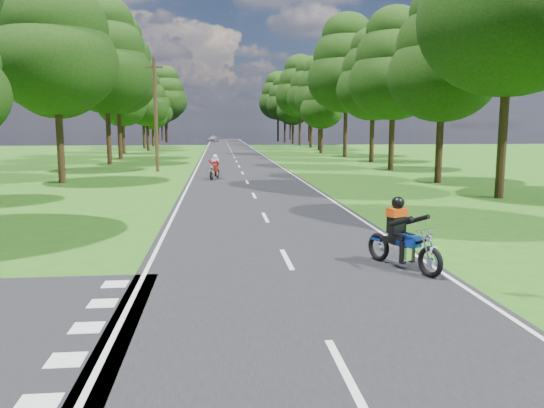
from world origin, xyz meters
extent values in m
plane|color=#245814|center=(0.00, 0.00, 0.00)|extent=(160.00, 160.00, 0.00)
cube|color=black|center=(0.00, 50.00, 0.01)|extent=(7.00, 140.00, 0.02)
cube|color=silver|center=(0.00, -4.00, 0.02)|extent=(0.12, 2.00, 0.01)
cube|color=silver|center=(0.00, 2.00, 0.02)|extent=(0.12, 2.00, 0.01)
cube|color=silver|center=(0.00, 8.00, 0.02)|extent=(0.12, 2.00, 0.01)
cube|color=silver|center=(0.00, 14.00, 0.02)|extent=(0.12, 2.00, 0.01)
cube|color=silver|center=(0.00, 20.00, 0.02)|extent=(0.12, 2.00, 0.01)
cube|color=silver|center=(0.00, 26.00, 0.02)|extent=(0.12, 2.00, 0.01)
cube|color=silver|center=(0.00, 32.00, 0.02)|extent=(0.12, 2.00, 0.01)
cube|color=silver|center=(0.00, 38.00, 0.02)|extent=(0.12, 2.00, 0.01)
cube|color=silver|center=(0.00, 44.00, 0.02)|extent=(0.12, 2.00, 0.01)
cube|color=silver|center=(0.00, 50.00, 0.02)|extent=(0.12, 2.00, 0.01)
cube|color=silver|center=(0.00, 56.00, 0.02)|extent=(0.12, 2.00, 0.01)
cube|color=silver|center=(0.00, 62.00, 0.02)|extent=(0.12, 2.00, 0.01)
cube|color=silver|center=(0.00, 68.00, 0.02)|extent=(0.12, 2.00, 0.01)
cube|color=silver|center=(0.00, 74.00, 0.02)|extent=(0.12, 2.00, 0.01)
cube|color=silver|center=(0.00, 80.00, 0.02)|extent=(0.12, 2.00, 0.01)
cube|color=silver|center=(0.00, 86.00, 0.02)|extent=(0.12, 2.00, 0.01)
cube|color=silver|center=(0.00, 92.00, 0.02)|extent=(0.12, 2.00, 0.01)
cube|color=silver|center=(0.00, 98.00, 0.02)|extent=(0.12, 2.00, 0.01)
cube|color=silver|center=(0.00, 104.00, 0.02)|extent=(0.12, 2.00, 0.01)
cube|color=silver|center=(0.00, 110.00, 0.02)|extent=(0.12, 2.00, 0.01)
cube|color=silver|center=(0.00, 116.00, 0.02)|extent=(0.12, 2.00, 0.01)
cube|color=silver|center=(-3.30, 50.00, 0.02)|extent=(0.10, 140.00, 0.01)
cube|color=silver|center=(3.30, 50.00, 0.02)|extent=(0.10, 140.00, 0.01)
cube|color=silver|center=(-3.80, -4.50, 0.02)|extent=(0.50, 0.50, 0.01)
cube|color=silver|center=(-3.80, -3.30, 0.02)|extent=(0.50, 0.50, 0.01)
cube|color=silver|center=(-3.80, -2.10, 0.02)|extent=(0.50, 0.50, 0.01)
cube|color=silver|center=(-3.80, -0.90, 0.02)|extent=(0.50, 0.50, 0.01)
cube|color=silver|center=(-3.80, 0.30, 0.02)|extent=(0.50, 0.50, 0.01)
cylinder|color=black|center=(-10.57, 20.76, 1.96)|extent=(0.40, 0.40, 3.91)
ellipsoid|color=black|center=(-10.57, 20.76, 6.78)|extent=(6.85, 6.85, 5.82)
ellipsoid|color=black|center=(-10.57, 20.76, 8.68)|extent=(5.87, 5.87, 4.99)
cylinder|color=black|center=(-12.94, 29.18, 1.90)|extent=(0.40, 0.40, 3.79)
ellipsoid|color=black|center=(-12.94, 29.18, 6.57)|extent=(6.64, 6.64, 5.64)
ellipsoid|color=black|center=(-12.94, 29.18, 8.41)|extent=(5.69, 5.69, 4.84)
ellipsoid|color=black|center=(-12.94, 29.18, 10.26)|extent=(4.27, 4.27, 3.63)
cylinder|color=black|center=(-10.82, 35.60, 2.16)|extent=(0.40, 0.40, 4.32)
ellipsoid|color=black|center=(-10.82, 35.60, 7.47)|extent=(7.56, 7.56, 6.42)
ellipsoid|color=black|center=(-10.82, 35.60, 9.58)|extent=(6.48, 6.48, 5.51)
ellipsoid|color=black|center=(-10.82, 35.60, 11.68)|extent=(4.86, 4.86, 4.13)
cylinder|color=black|center=(-11.26, 43.10, 2.20)|extent=(0.40, 0.40, 4.40)
ellipsoid|color=black|center=(-11.26, 43.10, 7.62)|extent=(7.71, 7.71, 6.55)
ellipsoid|color=black|center=(-11.26, 43.10, 9.77)|extent=(6.60, 6.60, 5.61)
ellipsoid|color=black|center=(-11.26, 43.10, 11.92)|extent=(4.95, 4.95, 4.21)
cylinder|color=black|center=(-12.61, 52.78, 1.60)|extent=(0.40, 0.40, 3.20)
ellipsoid|color=black|center=(-12.61, 52.78, 5.54)|extent=(5.60, 5.60, 4.76)
ellipsoid|color=black|center=(-12.61, 52.78, 7.10)|extent=(4.80, 4.80, 4.08)
ellipsoid|color=black|center=(-12.61, 52.78, 8.66)|extent=(3.60, 3.60, 3.06)
cylinder|color=black|center=(-10.75, 60.15, 1.61)|extent=(0.40, 0.40, 3.22)
ellipsoid|color=black|center=(-10.75, 60.15, 5.58)|extent=(5.64, 5.64, 4.79)
ellipsoid|color=black|center=(-10.75, 60.15, 7.15)|extent=(4.83, 4.83, 4.11)
ellipsoid|color=black|center=(-10.75, 60.15, 8.72)|extent=(3.62, 3.62, 3.08)
cylinder|color=black|center=(-12.29, 67.91, 1.80)|extent=(0.40, 0.40, 3.61)
ellipsoid|color=black|center=(-12.29, 67.91, 6.25)|extent=(6.31, 6.31, 5.37)
ellipsoid|color=black|center=(-12.29, 67.91, 8.01)|extent=(5.41, 5.41, 4.60)
ellipsoid|color=black|center=(-12.29, 67.91, 9.76)|extent=(4.06, 4.06, 3.45)
cylinder|color=black|center=(-11.94, 75.74, 1.33)|extent=(0.40, 0.40, 2.67)
ellipsoid|color=black|center=(-11.94, 75.74, 4.62)|extent=(4.67, 4.67, 3.97)
ellipsoid|color=black|center=(-11.94, 75.74, 5.92)|extent=(4.00, 4.00, 3.40)
ellipsoid|color=black|center=(-11.94, 75.74, 7.22)|extent=(3.00, 3.00, 2.55)
cylinder|color=black|center=(-12.18, 84.90, 1.54)|extent=(0.40, 0.40, 3.09)
ellipsoid|color=black|center=(-12.18, 84.90, 5.34)|extent=(5.40, 5.40, 4.59)
ellipsoid|color=black|center=(-12.18, 84.90, 6.85)|extent=(4.63, 4.63, 3.93)
ellipsoid|color=black|center=(-12.18, 84.90, 8.35)|extent=(3.47, 3.47, 2.95)
cylinder|color=black|center=(-11.23, 91.41, 2.24)|extent=(0.40, 0.40, 4.48)
ellipsoid|color=black|center=(-11.23, 91.41, 7.75)|extent=(7.84, 7.84, 6.66)
ellipsoid|color=black|center=(-11.23, 91.41, 9.94)|extent=(6.72, 6.72, 5.71)
ellipsoid|color=black|center=(-11.23, 91.41, 12.12)|extent=(5.04, 5.04, 4.28)
cylinder|color=black|center=(-12.28, 100.39, 2.05)|extent=(0.40, 0.40, 4.09)
ellipsoid|color=black|center=(-12.28, 100.39, 7.09)|extent=(7.16, 7.16, 6.09)
ellipsoid|color=black|center=(-12.28, 100.39, 9.08)|extent=(6.14, 6.14, 5.22)
ellipsoid|color=black|center=(-12.28, 100.39, 11.08)|extent=(4.61, 4.61, 3.92)
cylinder|color=black|center=(11.06, 12.20, 2.28)|extent=(0.40, 0.40, 4.56)
ellipsoid|color=black|center=(11.06, 12.20, 7.89)|extent=(7.98, 7.98, 6.78)
cylinder|color=black|center=(10.92, 18.69, 1.75)|extent=(0.40, 0.40, 3.49)
ellipsoid|color=black|center=(10.92, 18.69, 6.05)|extent=(6.12, 6.12, 5.20)
ellipsoid|color=black|center=(10.92, 18.69, 7.75)|extent=(5.24, 5.24, 4.46)
ellipsoid|color=black|center=(10.92, 18.69, 9.46)|extent=(3.93, 3.93, 3.34)
cylinder|color=black|center=(11.06, 27.58, 1.85)|extent=(0.40, 0.40, 3.69)
ellipsoid|color=black|center=(11.06, 27.58, 6.39)|extent=(6.46, 6.46, 5.49)
ellipsoid|color=black|center=(11.06, 27.58, 8.19)|extent=(5.54, 5.54, 4.71)
ellipsoid|color=black|center=(11.06, 27.58, 9.99)|extent=(4.15, 4.15, 3.53)
cylinder|color=black|center=(12.17, 36.42, 1.87)|extent=(0.40, 0.40, 3.74)
ellipsoid|color=black|center=(12.17, 36.42, 6.48)|extent=(6.55, 6.55, 5.57)
ellipsoid|color=black|center=(12.17, 36.42, 8.31)|extent=(5.62, 5.62, 4.77)
ellipsoid|color=black|center=(12.17, 36.42, 10.13)|extent=(4.21, 4.21, 3.58)
cylinder|color=black|center=(11.72, 44.72, 2.32)|extent=(0.40, 0.40, 4.64)
ellipsoid|color=black|center=(11.72, 44.72, 8.04)|extent=(8.12, 8.12, 6.91)
ellipsoid|color=black|center=(11.72, 44.72, 10.30)|extent=(6.96, 6.96, 5.92)
ellipsoid|color=black|center=(11.72, 44.72, 12.56)|extent=(5.22, 5.22, 4.44)
cylinder|color=black|center=(10.55, 51.92, 1.45)|extent=(0.40, 0.40, 2.91)
ellipsoid|color=black|center=(10.55, 51.92, 5.03)|extent=(5.09, 5.09, 4.33)
ellipsoid|color=black|center=(10.55, 51.92, 6.45)|extent=(4.36, 4.36, 3.71)
ellipsoid|color=black|center=(10.55, 51.92, 7.87)|extent=(3.27, 3.27, 2.78)
cylinder|color=black|center=(11.77, 59.40, 1.94)|extent=(0.40, 0.40, 3.88)
ellipsoid|color=black|center=(11.77, 59.40, 6.71)|extent=(6.78, 6.78, 5.77)
ellipsoid|color=black|center=(11.77, 59.40, 8.60)|extent=(5.81, 5.81, 4.94)
ellipsoid|color=black|center=(11.77, 59.40, 10.49)|extent=(4.36, 4.36, 3.71)
cylinder|color=black|center=(12.10, 67.87, 2.09)|extent=(0.40, 0.40, 4.18)
ellipsoid|color=black|center=(12.10, 67.87, 7.23)|extent=(7.31, 7.31, 6.21)
ellipsoid|color=black|center=(12.10, 67.87, 9.27)|extent=(6.27, 6.27, 5.33)
ellipsoid|color=black|center=(12.10, 67.87, 11.31)|extent=(4.70, 4.70, 4.00)
cylinder|color=black|center=(11.80, 76.83, 2.32)|extent=(0.40, 0.40, 4.63)
ellipsoid|color=black|center=(11.80, 76.83, 8.02)|extent=(8.11, 8.11, 6.89)
ellipsoid|color=black|center=(11.80, 76.83, 10.28)|extent=(6.95, 6.95, 5.91)
ellipsoid|color=black|center=(11.80, 76.83, 12.54)|extent=(5.21, 5.21, 4.43)
cylinder|color=black|center=(11.69, 84.12, 1.68)|extent=(0.40, 0.40, 3.36)
ellipsoid|color=black|center=(11.69, 84.12, 5.82)|extent=(5.88, 5.88, 5.00)
ellipsoid|color=black|center=(11.69, 84.12, 7.46)|extent=(5.04, 5.04, 4.29)
ellipsoid|color=black|center=(11.69, 84.12, 9.10)|extent=(3.78, 3.78, 3.21)
cylinder|color=black|center=(11.14, 91.34, 2.04)|extent=(0.40, 0.40, 4.09)
ellipsoid|color=black|center=(11.14, 91.34, 7.07)|extent=(7.15, 7.15, 6.08)
ellipsoid|color=black|center=(11.14, 91.34, 9.07)|extent=(6.13, 6.13, 5.21)
ellipsoid|color=black|center=(11.14, 91.34, 11.06)|extent=(4.60, 4.60, 3.91)
cylinder|color=black|center=(10.68, 99.10, 2.24)|extent=(0.40, 0.40, 4.48)
ellipsoid|color=black|center=(10.68, 99.10, 7.76)|extent=(7.84, 7.84, 6.66)
ellipsoid|color=black|center=(10.68, 99.10, 9.94)|extent=(6.72, 6.72, 5.71)
ellipsoid|color=black|center=(10.68, 99.10, 12.13)|extent=(5.04, 5.04, 4.28)
cylinder|color=black|center=(-14.00, 110.00, 1.92)|extent=(0.40, 0.40, 3.84)
ellipsoid|color=black|center=(-14.00, 110.00, 6.65)|extent=(6.72, 6.72, 5.71)
ellipsoid|color=black|center=(-14.00, 110.00, 8.52)|extent=(5.76, 5.76, 4.90)
ellipsoid|color=black|center=(-14.00, 110.00, 10.39)|extent=(4.32, 4.32, 3.67)
cylinder|color=black|center=(15.00, 112.00, 2.08)|extent=(0.40, 0.40, 4.16)
ellipsoid|color=black|center=(15.00, 112.00, 7.20)|extent=(7.28, 7.28, 6.19)
ellipsoid|color=black|center=(15.00, 112.00, 9.23)|extent=(6.24, 6.24, 5.30)
ellipsoid|color=black|center=(15.00, 112.00, 11.26)|extent=(4.68, 4.68, 3.98)
cylinder|color=black|center=(-16.00, 95.00, 1.76)|extent=(0.40, 0.40, 3.52)
ellipsoid|color=black|center=(-16.00, 95.00, 6.09)|extent=(6.16, 6.16, 5.24)
ellipsoid|color=black|center=(-16.00, 95.00, 7.81)|extent=(5.28, 5.28, 4.49)
ellipsoid|color=black|center=(-16.00, 95.00, 9.53)|extent=(3.96, 3.96, 3.37)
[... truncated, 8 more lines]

